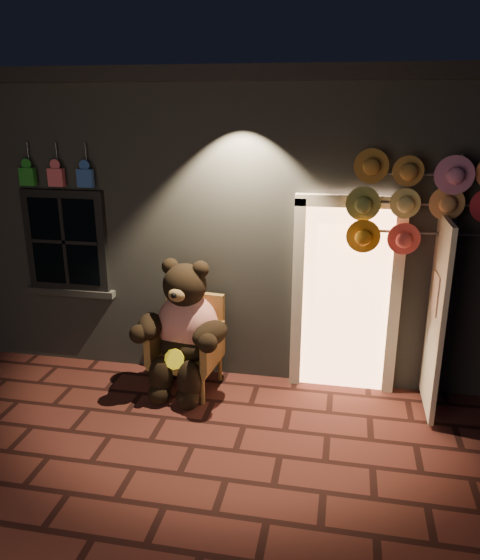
# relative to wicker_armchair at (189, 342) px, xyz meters

# --- Properties ---
(ground) EXTENTS (60.00, 60.00, 0.00)m
(ground) POSITION_rel_wicker_armchair_xyz_m (0.35, -1.15, -0.53)
(ground) COLOR #4F221E
(ground) RESTS_ON ground
(shop_building) EXTENTS (7.30, 5.95, 3.51)m
(shop_building) POSITION_rel_wicker_armchair_xyz_m (0.35, 2.84, 1.21)
(shop_building) COLOR slate
(shop_building) RESTS_ON ground
(wicker_armchair) EXTENTS (0.79, 0.73, 1.05)m
(wicker_armchair) POSITION_rel_wicker_armchair_xyz_m (0.00, 0.00, 0.00)
(wicker_armchair) COLOR olive
(wicker_armchair) RESTS_ON ground
(teddy_bear) EXTENTS (1.10, 0.91, 1.53)m
(teddy_bear) POSITION_rel_wicker_armchair_xyz_m (-0.01, -0.14, 0.21)
(teddy_bear) COLOR red
(teddy_bear) RESTS_ON ground
(hat_rack) EXTENTS (1.50, 0.22, 2.65)m
(hat_rack) POSITION_rel_wicker_armchair_xyz_m (2.37, 0.13, 1.65)
(hat_rack) COLOR #59595E
(hat_rack) RESTS_ON ground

